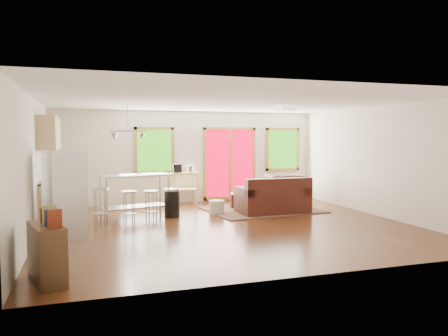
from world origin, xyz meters
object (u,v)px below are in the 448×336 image
object	(u,v)px
rug	(262,210)
armchair	(284,187)
coffee_table	(269,194)
island	(135,188)
loveseat	(273,199)
ottoman	(241,200)
refrigerator	(65,195)
kitchen_cart	(183,177)

from	to	relation	value
rug	armchair	bearing A→B (deg)	40.27
coffee_table	island	size ratio (longest dim) A/B	0.66
loveseat	island	xyz separation A→B (m)	(-3.28, 0.41, 0.34)
loveseat	armchair	size ratio (longest dim) A/B	1.82
ottoman	loveseat	bearing A→B (deg)	-69.09
coffee_table	refrigerator	distance (m)	5.37
ottoman	refrigerator	xyz separation A→B (m)	(-4.30, -2.36, 0.61)
ottoman	island	world-z (taller)	island
rug	kitchen_cart	world-z (taller)	kitchen_cart
rug	loveseat	bearing A→B (deg)	-81.95
loveseat	kitchen_cart	world-z (taller)	kitchen_cart
island	kitchen_cart	xyz separation A→B (m)	(1.52, 1.74, 0.07)
loveseat	ottoman	distance (m)	1.21
rug	coffee_table	world-z (taller)	coffee_table
coffee_table	refrigerator	bearing A→B (deg)	-157.78
rug	coffee_table	distance (m)	0.53
armchair	island	size ratio (longest dim) A/B	0.55
island	coffee_table	bearing A→B (deg)	6.09
rug	loveseat	xyz separation A→B (m)	(0.08, -0.53, 0.34)
coffee_table	armchair	distance (m)	0.95
rug	kitchen_cart	size ratio (longest dim) A/B	2.45
refrigerator	island	distance (m)	2.20
loveseat	rug	bearing A→B (deg)	97.35
loveseat	armchair	xyz separation A→B (m)	(0.95, 1.40, 0.11)
loveseat	coffee_table	bearing A→B (deg)	73.17
armchair	ottoman	bearing A→B (deg)	21.09
rug	armchair	world-z (taller)	armchair
island	loveseat	bearing A→B (deg)	-7.09
rug	ottoman	bearing A→B (deg)	121.03
refrigerator	armchair	bearing A→B (deg)	3.75
rug	kitchen_cart	xyz separation A→B (m)	(-1.69, 1.62, 0.75)
armchair	kitchen_cart	bearing A→B (deg)	-6.05
kitchen_cart	armchair	bearing A→B (deg)	-15.47
rug	armchair	xyz separation A→B (m)	(1.02, 0.87, 0.45)
kitchen_cart	loveseat	bearing A→B (deg)	-50.60
loveseat	ottoman	bearing A→B (deg)	110.21
armchair	ottoman	xyz separation A→B (m)	(-1.37, -0.28, -0.28)
coffee_table	ottoman	distance (m)	0.75
loveseat	ottoman	size ratio (longest dim) A/B	2.98
rug	island	bearing A→B (deg)	-177.79
kitchen_cart	refrigerator	bearing A→B (deg)	-131.14
rug	island	xyz separation A→B (m)	(-3.21, -0.12, 0.68)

